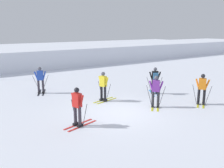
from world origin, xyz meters
TOP-DOWN VIEW (x-y plane):
  - ground_plane at (0.00, 0.00)m, footprint 120.00×120.00m
  - far_snow_ridge at (0.00, 18.63)m, footprint 80.00×9.50m
  - skier_black at (3.82, 1.60)m, footprint 1.17×1.55m
  - skier_blue at (-2.12, 5.80)m, footprint 0.98×1.61m
  - skier_red at (-2.55, -0.41)m, footprint 1.64×0.97m
  - skier_yellow at (0.30, 2.10)m, footprint 1.64×0.98m
  - skier_orange at (4.39, -1.44)m, footprint 1.52×1.23m
  - skier_purple at (1.97, -0.39)m, footprint 1.39×1.39m

SIDE VIEW (x-z plane):
  - ground_plane at x=0.00m, z-range 0.00..0.00m
  - skier_yellow at x=0.30m, z-range 0.06..1.77m
  - skier_red at x=-2.55m, z-range 0.06..1.77m
  - skier_orange at x=4.39m, z-range 0.06..1.77m
  - skier_blue at x=-2.12m, z-range 0.06..1.77m
  - skier_purple at x=1.97m, z-range 0.06..1.77m
  - skier_black at x=3.82m, z-range 0.10..1.81m
  - far_snow_ridge at x=0.00m, z-range 0.00..1.93m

